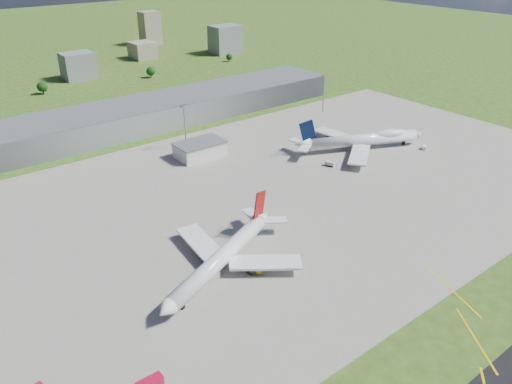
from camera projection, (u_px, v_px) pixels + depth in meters
ground at (143, 135)px, 307.22m from camera, size 1400.00×1400.00×0.00m
apron at (268, 196)px, 235.39m from camera, size 360.00×190.00×0.08m
terminal at (131, 117)px, 314.34m from camera, size 300.00×42.00×15.00m
ops_building at (200, 150)px, 275.74m from camera, size 26.00×16.00×8.00m
mast_center at (184, 119)px, 280.04m from camera, size 3.50×2.00×25.90m
mast_east at (324, 87)px, 340.18m from camera, size 3.50×2.00×25.90m
airliner_red_twin at (223, 256)px, 181.49m from camera, size 67.62×51.01×19.57m
airliner_blue_quad at (363, 140)px, 284.54m from camera, size 74.25×56.38×20.50m
fire_truck at (150, 384)px, 134.01m from camera, size 7.36×2.99×3.28m
tug_yellow at (259, 270)px, 181.21m from camera, size 4.15×4.40×1.90m
van_white_near at (330, 164)px, 265.03m from camera, size 4.00×5.46×2.55m
van_white_far at (424, 147)px, 286.38m from camera, size 4.43×3.30×2.13m
bldg_c at (78, 66)px, 425.55m from camera, size 26.00×20.00×22.00m
bldg_ce at (143, 50)px, 498.76m from camera, size 22.00×24.00×16.00m
bldg_e at (225, 39)px, 518.70m from camera, size 30.00×22.00×28.00m
bldg_tall_e at (150, 28)px, 558.23m from camera, size 20.00×18.00×36.00m
tree_c at (42, 87)px, 384.96m from camera, size 8.10×8.10×9.90m
tree_e at (151, 71)px, 430.80m from camera, size 7.65×7.65×9.35m
tree_far_e at (229, 57)px, 487.48m from camera, size 6.30×6.30×7.70m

